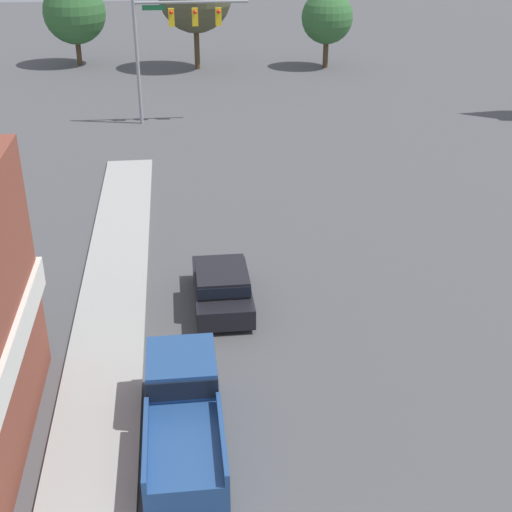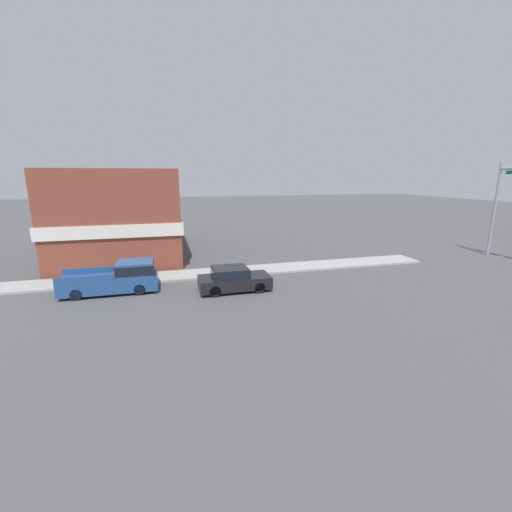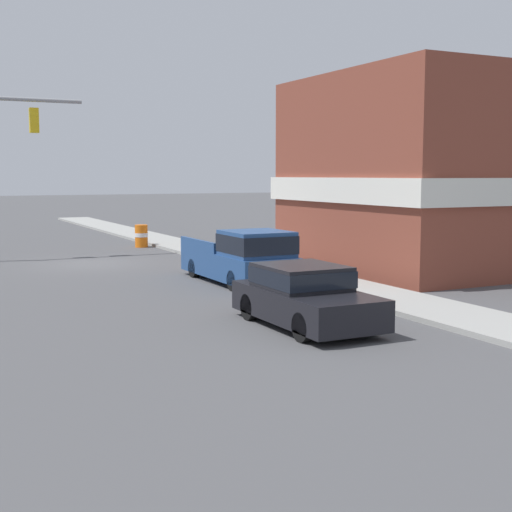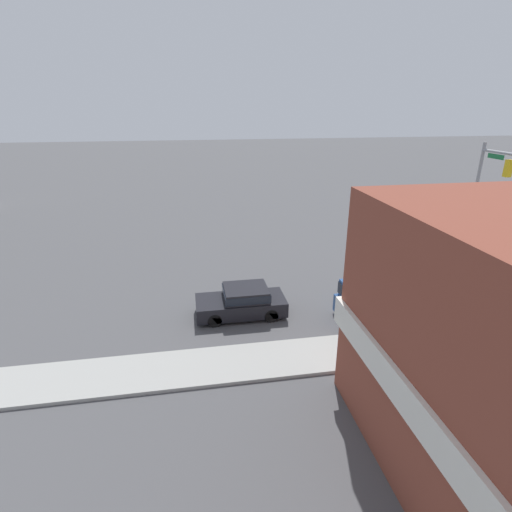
{
  "view_description": "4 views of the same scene",
  "coord_description": "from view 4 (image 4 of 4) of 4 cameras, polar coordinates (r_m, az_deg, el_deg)",
  "views": [
    {
      "loc": [
        -3.12,
        -7.69,
        12.97
      ],
      "look_at": [
        -0.78,
        12.53,
        2.73
      ],
      "focal_mm": 50.0,
      "sensor_mm": 36.0,
      "label": 1
    },
    {
      "loc": [
        17.67,
        10.33,
        6.79
      ],
      "look_at": [
        0.32,
        15.04,
        2.58
      ],
      "focal_mm": 24.0,
      "sensor_mm": 36.0,
      "label": 2
    },
    {
      "loc": [
        6.69,
        28.67,
        3.61
      ],
      "look_at": [
        -0.99,
        13.18,
        1.63
      ],
      "focal_mm": 50.0,
      "sensor_mm": 36.0,
      "label": 3
    },
    {
      "loc": [
        -18.82,
        16.45,
        9.65
      ],
      "look_at": [
        0.09,
        13.19,
        2.31
      ],
      "focal_mm": 28.0,
      "sensor_mm": 36.0,
      "label": 4
    }
  ],
  "objects": [
    {
      "name": "pickup_truck_parked",
      "position": [
        19.91,
        18.01,
        -6.25
      ],
      "size": [
        1.99,
        5.44,
        1.84
      ],
      "color": "black",
      "rests_on": "ground"
    },
    {
      "name": "ground_plane",
      "position": [
        26.8,
        29.09,
        -2.97
      ],
      "size": [
        200.0,
        200.0,
        0.0
      ],
      "primitive_type": "plane",
      "color": "#4C4C4F"
    },
    {
      "name": "near_signal_assembly",
      "position": [
        30.23,
        31.36,
        9.46
      ],
      "size": [
        6.22,
        0.49,
        7.27
      ],
      "color": "gray",
      "rests_on": "ground"
    },
    {
      "name": "car_lead",
      "position": [
        19.35,
        -1.94,
        -6.43
      ],
      "size": [
        1.94,
        4.28,
        1.46
      ],
      "color": "black",
      "rests_on": "ground"
    }
  ]
}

